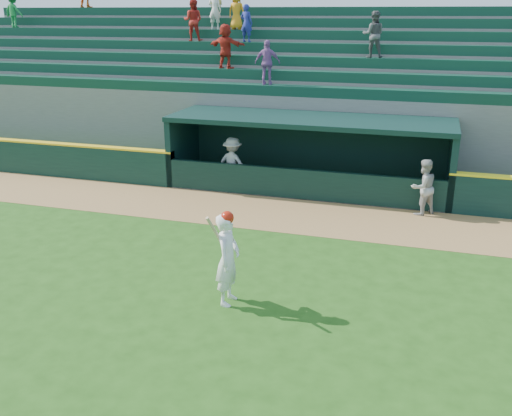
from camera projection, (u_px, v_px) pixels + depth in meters
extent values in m
plane|color=#204B12|center=(235.00, 286.00, 12.66)|extent=(120.00, 120.00, 0.00)
cube|color=olive|center=(288.00, 215.00, 17.09)|extent=(40.00, 3.00, 0.01)
imported|color=#A2A29D|center=(423.00, 187.00, 16.87)|extent=(1.04, 1.02, 1.69)
imported|color=#A9AAA4|center=(233.00, 163.00, 19.34)|extent=(1.26, 0.87, 1.78)
cube|color=#60605B|center=(308.00, 188.00, 19.62)|extent=(9.00, 2.60, 0.04)
cube|color=black|center=(184.00, 147.00, 20.53)|extent=(0.20, 2.60, 2.30)
cube|color=black|center=(452.00, 166.00, 17.98)|extent=(0.20, 2.60, 2.30)
cube|color=black|center=(316.00, 148.00, 20.43)|extent=(9.40, 0.20, 2.30)
cube|color=black|center=(310.00, 120.00, 18.85)|extent=(9.40, 2.80, 0.16)
cube|color=black|center=(300.00, 184.00, 18.36)|extent=(9.00, 0.16, 1.00)
cube|color=brown|center=(313.00, 176.00, 20.27)|extent=(8.40, 0.45, 0.10)
cube|color=slate|center=(319.00, 137.00, 20.80)|extent=(34.00, 0.85, 2.91)
cube|color=#0F3828|center=(320.00, 92.00, 20.16)|extent=(34.00, 0.60, 0.36)
cube|color=slate|center=(324.00, 126.00, 21.50)|extent=(34.00, 0.85, 3.36)
cube|color=#0F3828|center=(325.00, 76.00, 20.78)|extent=(34.00, 0.60, 0.36)
cube|color=slate|center=(328.00, 117.00, 22.19)|extent=(34.00, 0.85, 3.81)
cube|color=#0F3828|center=(330.00, 62.00, 21.41)|extent=(34.00, 0.60, 0.36)
cube|color=slate|center=(332.00, 107.00, 22.89)|extent=(34.00, 0.85, 4.26)
cube|color=#0F3828|center=(334.00, 48.00, 22.03)|extent=(34.00, 0.60, 0.36)
cube|color=slate|center=(336.00, 99.00, 23.58)|extent=(34.00, 0.85, 4.71)
cube|color=#0F3828|center=(338.00, 35.00, 22.65)|extent=(34.00, 0.60, 0.36)
cube|color=slate|center=(340.00, 91.00, 24.28)|extent=(34.00, 0.85, 5.16)
cube|color=#0F3828|center=(342.00, 23.00, 23.27)|extent=(34.00, 0.60, 0.36)
cube|color=slate|center=(343.00, 83.00, 24.97)|extent=(34.00, 0.85, 5.61)
cube|color=#0F3828|center=(346.00, 11.00, 23.90)|extent=(34.00, 0.60, 0.36)
cube|color=slate|center=(345.00, 82.00, 25.49)|extent=(34.50, 0.30, 5.61)
imported|color=orange|center=(237.00, 11.00, 23.56)|extent=(0.73, 0.50, 1.45)
imported|color=#AF251B|center=(226.00, 46.00, 21.55)|extent=(1.59, 0.82, 1.63)
imported|color=navy|center=(246.00, 23.00, 22.74)|extent=(0.60, 0.47, 1.45)
imported|color=#4E4E4E|center=(373.00, 35.00, 20.67)|extent=(0.87, 0.71, 1.63)
imported|color=#1B7A36|center=(14.00, 11.00, 26.60)|extent=(1.04, 0.70, 1.50)
imported|color=#995DA0|center=(267.00, 62.00, 20.41)|extent=(0.95, 0.49, 1.56)
imported|color=silver|center=(215.00, 10.00, 23.81)|extent=(0.60, 0.43, 1.55)
imported|color=#AF221B|center=(193.00, 20.00, 23.35)|extent=(0.88, 0.73, 1.63)
imported|color=white|center=(228.00, 259.00, 11.64)|extent=(0.47, 0.71, 1.95)
sphere|color=#B81B0A|center=(227.00, 218.00, 11.34)|extent=(0.27, 0.27, 0.27)
cylinder|color=#D5B588|center=(215.00, 231.00, 11.27)|extent=(0.22, 0.50, 0.76)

